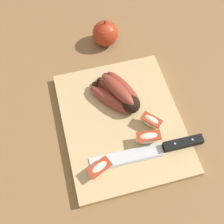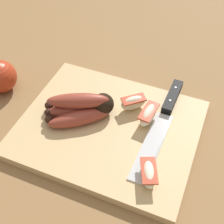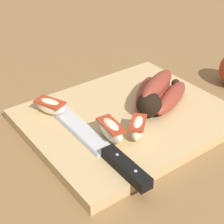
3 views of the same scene
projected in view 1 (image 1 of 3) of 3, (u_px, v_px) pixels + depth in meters
name	position (u px, v px, depth m)	size (l,w,h in m)	color
ground_plane	(116.00, 125.00, 0.75)	(6.00, 6.00, 0.00)	olive
cutting_board	(122.00, 123.00, 0.75)	(0.37, 0.30, 0.02)	tan
banana_bunch	(118.00, 94.00, 0.75)	(0.16, 0.14, 0.06)	black
chefs_knife	(164.00, 148.00, 0.69)	(0.04, 0.28, 0.02)	silver
apple_wedge_near	(100.00, 168.00, 0.66)	(0.05, 0.07, 0.03)	#F4E5C1
apple_wedge_middle	(151.00, 121.00, 0.72)	(0.06, 0.06, 0.03)	#F4E5C1
apple_wedge_far	(148.00, 138.00, 0.69)	(0.03, 0.07, 0.03)	#F4E5C1
whole_apple	(105.00, 33.00, 0.86)	(0.08, 0.08, 0.09)	#AD3319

